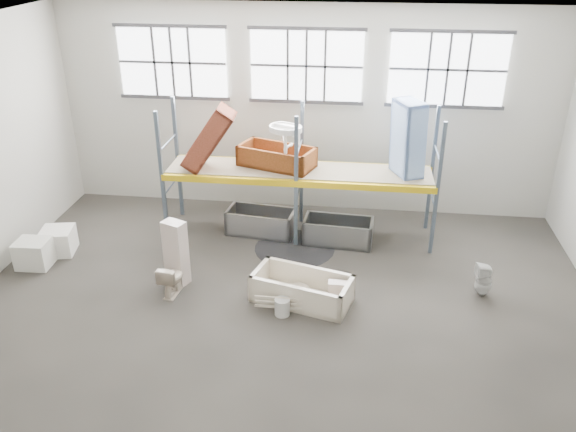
% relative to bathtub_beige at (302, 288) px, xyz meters
% --- Properties ---
extents(floor, '(12.00, 10.00, 0.10)m').
position_rel_bathtub_beige_xyz_m(floor, '(-0.37, -0.69, -0.32)').
color(floor, '#4D4942').
rests_on(floor, ground).
extents(ceiling, '(12.00, 10.00, 0.10)m').
position_rel_bathtub_beige_xyz_m(ceiling, '(-0.37, -0.69, 4.78)').
color(ceiling, silver).
rests_on(ceiling, ground).
extents(wall_back, '(12.00, 0.10, 5.00)m').
position_rel_bathtub_beige_xyz_m(wall_back, '(-0.37, 4.36, 2.23)').
color(wall_back, '#B8B7AB').
rests_on(wall_back, ground).
extents(wall_front, '(12.00, 0.10, 5.00)m').
position_rel_bathtub_beige_xyz_m(wall_front, '(-0.37, -5.74, 2.23)').
color(wall_front, '#A5A499').
rests_on(wall_front, ground).
extents(window_left, '(2.60, 0.04, 1.60)m').
position_rel_bathtub_beige_xyz_m(window_left, '(-3.57, 4.25, 3.33)').
color(window_left, white).
rests_on(window_left, wall_back).
extents(window_mid, '(2.60, 0.04, 1.60)m').
position_rel_bathtub_beige_xyz_m(window_mid, '(-0.37, 4.25, 3.33)').
color(window_mid, white).
rests_on(window_mid, wall_back).
extents(window_right, '(2.60, 0.04, 1.60)m').
position_rel_bathtub_beige_xyz_m(window_right, '(2.83, 4.25, 3.33)').
color(window_right, white).
rests_on(window_right, wall_back).
extents(rack_upright_la, '(0.08, 0.08, 3.00)m').
position_rel_bathtub_beige_xyz_m(rack_upright_la, '(-3.37, 2.21, 1.23)').
color(rack_upright_la, slate).
rests_on(rack_upright_la, floor).
extents(rack_upright_lb, '(0.08, 0.08, 3.00)m').
position_rel_bathtub_beige_xyz_m(rack_upright_lb, '(-3.37, 3.41, 1.23)').
color(rack_upright_lb, slate).
rests_on(rack_upright_lb, floor).
extents(rack_upright_ma, '(0.08, 0.08, 3.00)m').
position_rel_bathtub_beige_xyz_m(rack_upright_ma, '(-0.37, 2.21, 1.23)').
color(rack_upright_ma, slate).
rests_on(rack_upright_ma, floor).
extents(rack_upright_mb, '(0.08, 0.08, 3.00)m').
position_rel_bathtub_beige_xyz_m(rack_upright_mb, '(-0.37, 3.41, 1.23)').
color(rack_upright_mb, slate).
rests_on(rack_upright_mb, floor).
extents(rack_upright_ra, '(0.08, 0.08, 3.00)m').
position_rel_bathtub_beige_xyz_m(rack_upright_ra, '(2.63, 2.21, 1.23)').
color(rack_upright_ra, slate).
rests_on(rack_upright_ra, floor).
extents(rack_upright_rb, '(0.08, 0.08, 3.00)m').
position_rel_bathtub_beige_xyz_m(rack_upright_rb, '(2.63, 3.41, 1.23)').
color(rack_upright_rb, slate).
rests_on(rack_upright_rb, floor).
extents(rack_beam_front, '(6.00, 0.10, 0.14)m').
position_rel_bathtub_beige_xyz_m(rack_beam_front, '(-0.37, 2.21, 1.23)').
color(rack_beam_front, yellow).
rests_on(rack_beam_front, floor).
extents(rack_beam_back, '(6.00, 0.10, 0.14)m').
position_rel_bathtub_beige_xyz_m(rack_beam_back, '(-0.37, 3.41, 1.23)').
color(rack_beam_back, yellow).
rests_on(rack_beam_back, floor).
extents(shelf_deck, '(5.90, 1.10, 0.03)m').
position_rel_bathtub_beige_xyz_m(shelf_deck, '(-0.37, 2.81, 1.31)').
color(shelf_deck, gray).
rests_on(shelf_deck, floor).
extents(wet_patch, '(1.80, 1.80, 0.00)m').
position_rel_bathtub_beige_xyz_m(wet_patch, '(-0.37, 2.01, -0.27)').
color(wet_patch, black).
rests_on(wet_patch, floor).
extents(bathtub_beige, '(2.03, 1.35, 0.55)m').
position_rel_bathtub_beige_xyz_m(bathtub_beige, '(0.00, 0.00, 0.00)').
color(bathtub_beige, beige).
rests_on(bathtub_beige, floor).
extents(cistern_spare, '(0.41, 0.20, 0.39)m').
position_rel_bathtub_beige_xyz_m(cistern_spare, '(0.70, -0.01, 0.01)').
color(cistern_spare, beige).
rests_on(cistern_spare, bathtub_beige).
extents(sink_in_tub, '(0.52, 0.52, 0.16)m').
position_rel_bathtub_beige_xyz_m(sink_in_tub, '(-0.07, 0.01, -0.11)').
color(sink_in_tub, beige).
rests_on(sink_in_tub, bathtub_beige).
extents(toilet_beige, '(0.45, 0.69, 0.67)m').
position_rel_bathtub_beige_xyz_m(toilet_beige, '(-2.55, -0.06, 0.06)').
color(toilet_beige, beige).
rests_on(toilet_beige, floor).
extents(cistern_tall, '(0.52, 0.43, 1.36)m').
position_rel_bathtub_beige_xyz_m(cistern_tall, '(-2.56, 0.35, 0.41)').
color(cistern_tall, beige).
rests_on(cistern_tall, floor).
extents(toilet_white, '(0.35, 0.35, 0.69)m').
position_rel_bathtub_beige_xyz_m(toilet_white, '(3.47, 0.62, 0.07)').
color(toilet_white, silver).
rests_on(toilet_white, floor).
extents(steel_tub_left, '(1.65, 0.92, 0.58)m').
position_rel_bathtub_beige_xyz_m(steel_tub_left, '(-1.24, 2.68, 0.01)').
color(steel_tub_left, '#B0B2B7').
rests_on(steel_tub_left, floor).
extents(steel_tub_right, '(1.60, 0.83, 0.57)m').
position_rel_bathtub_beige_xyz_m(steel_tub_right, '(0.57, 2.43, 0.01)').
color(steel_tub_right, '#94979A').
rests_on(steel_tub_right, floor).
extents(rust_tub_flat, '(1.86, 1.31, 0.48)m').
position_rel_bathtub_beige_xyz_m(rust_tub_flat, '(-0.90, 2.95, 1.55)').
color(rust_tub_flat, brown).
rests_on(rust_tub_flat, shelf_deck).
extents(rust_tub_tilted, '(1.29, 0.82, 1.50)m').
position_rel_bathtub_beige_xyz_m(rust_tub_tilted, '(-2.36, 2.63, 2.02)').
color(rust_tub_tilted, '#973D2D').
rests_on(rust_tub_tilted, shelf_deck).
extents(sink_on_shelf, '(0.89, 0.81, 0.65)m').
position_rel_bathtub_beige_xyz_m(sink_on_shelf, '(-0.64, 2.51, 1.82)').
color(sink_on_shelf, white).
rests_on(sink_on_shelf, rust_tub_flat).
extents(blue_tub_upright, '(0.80, 0.93, 1.69)m').
position_rel_bathtub_beige_xyz_m(blue_tub_upright, '(1.97, 2.84, 2.12)').
color(blue_tub_upright, '#88AEEC').
rests_on(blue_tub_upright, shelf_deck).
extents(bucket, '(0.35, 0.35, 0.33)m').
position_rel_bathtub_beige_xyz_m(bucket, '(-0.32, -0.50, -0.11)').
color(bucket, beige).
rests_on(bucket, floor).
extents(carton_near, '(0.71, 0.61, 0.59)m').
position_rel_bathtub_beige_xyz_m(carton_near, '(-5.76, 0.60, 0.02)').
color(carton_near, silver).
rests_on(carton_near, floor).
extents(carton_far, '(0.78, 0.78, 0.56)m').
position_rel_bathtub_beige_xyz_m(carton_far, '(-5.53, 1.21, 0.00)').
color(carton_far, white).
rests_on(carton_far, floor).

